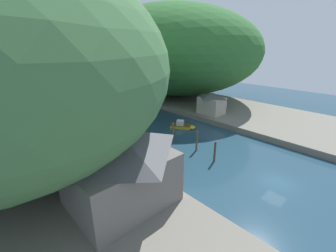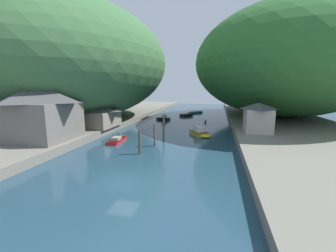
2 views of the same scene
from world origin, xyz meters
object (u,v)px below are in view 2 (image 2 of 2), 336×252
waterfront_building (37,111)px  channel_buoy_near (205,121)px  boat_yellow_tender (163,118)px  person_on_quay (61,132)px  right_bank_cottage (258,117)px  boat_far_upstream (118,139)px  boat_open_rowboat (187,115)px  boat_small_dinghy (201,133)px  boathouse_shed (95,115)px  boat_far_right_bank (194,112)px

waterfront_building → channel_buoy_near: 35.44m
boat_yellow_tender → person_on_quay: (-7.92, -28.50, 1.65)m
right_bank_cottage → boat_far_upstream: size_ratio=0.93×
waterfront_building → boat_yellow_tender: size_ratio=2.63×
boat_yellow_tender → person_on_quay: 29.63m
waterfront_building → right_bank_cottage: (31.52, 12.30, -1.59)m
boat_far_upstream → boat_open_rowboat: bearing=73.9°
waterfront_building → boat_yellow_tender: bearing=69.1°
boat_small_dinghy → channel_buoy_near: 14.84m
right_bank_cottage → boathouse_shed: bearing=-177.6°
waterfront_building → boat_far_right_bank: 48.83m
boat_yellow_tender → right_bank_cottage: bearing=-120.5°
waterfront_building → boathouse_shed: waterfront_building is taller
boat_open_rowboat → channel_buoy_near: channel_buoy_near is taller
channel_buoy_near → person_on_quay: person_on_quay is taller
boat_yellow_tender → channel_buoy_near: boat_yellow_tender is taller
boat_small_dinghy → person_on_quay: (-19.01, -11.72, 1.63)m
boat_far_upstream → boat_small_dinghy: bearing=24.2°
boat_far_upstream → boat_yellow_tender: (1.50, 23.64, 0.18)m
boat_small_dinghy → boat_yellow_tender: size_ratio=1.36×
person_on_quay → boat_far_upstream: bearing=-59.6°
boat_open_rowboat → boat_far_upstream: size_ratio=0.73×
waterfront_building → boat_small_dinghy: (22.19, 12.35, -4.75)m
boat_far_right_bank → boathouse_shed: bearing=111.7°
right_bank_cottage → boat_small_dinghy: bearing=179.7°
waterfront_building → channel_buoy_near: (22.20, 27.19, -4.90)m
waterfront_building → boat_small_dinghy: waterfront_building is taller
right_bank_cottage → person_on_quay: (-28.34, -11.67, -1.53)m
boat_yellow_tender → person_on_quay: bearing=173.4°
boat_open_rowboat → boat_yellow_tender: boat_yellow_tender is taller
boathouse_shed → boat_far_right_bank: bearing=66.2°
boat_open_rowboat → boat_far_upstream: bearing=-61.1°
boat_open_rowboat → boat_far_upstream: 33.34m
waterfront_building → right_bank_cottage: bearing=21.3°
boat_far_right_bank → person_on_quay: size_ratio=2.96×
boat_small_dinghy → boat_far_right_bank: size_ratio=1.07×
boat_open_rowboat → waterfront_building: bearing=-72.6°
boathouse_shed → right_bank_cottage: (29.04, 1.20, 0.33)m
boat_open_rowboat → boat_small_dinghy: bearing=-36.6°
boat_open_rowboat → boat_yellow_tender: bearing=-79.7°
boat_yellow_tender → boat_far_right_bank: size_ratio=0.79×
boathouse_shed → boat_small_dinghy: 19.96m
waterfront_building → boat_open_rowboat: size_ratio=2.30×
boat_far_right_bank → person_on_quay: (-14.38, -44.68, 1.81)m
boat_open_rowboat → boat_far_upstream: boat_far_upstream is taller
waterfront_building → person_on_quay: size_ratio=6.13×
person_on_quay → right_bank_cottage: bearing=-74.3°
boat_open_rowboat → person_on_quay: size_ratio=2.66×
boathouse_shed → person_on_quay: size_ratio=4.78×
channel_buoy_near → boat_small_dinghy: bearing=-90.0°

